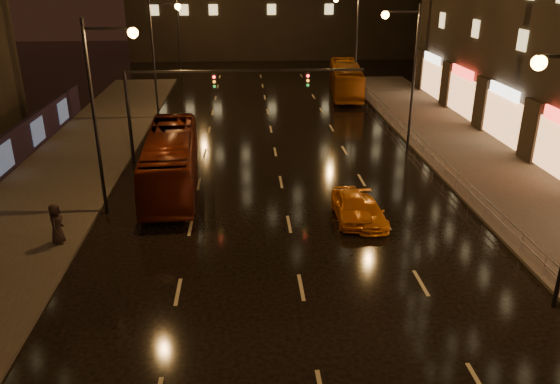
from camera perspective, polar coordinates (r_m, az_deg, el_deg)
name	(u,v)px	position (r m, az deg, el deg)	size (l,w,h in m)	color
ground	(277,161)	(37.16, -0.32, 3.27)	(140.00, 140.00, 0.00)	black
sidewalk_left	(50,193)	(34.31, -22.88, -0.06)	(7.00, 70.00, 0.15)	#38332D
sidewalk_right	(502,181)	(35.97, 22.21, 1.04)	(7.00, 70.00, 0.15)	#38332D
traffic_signal	(198,93)	(35.96, -8.54, 10.21)	(15.31, 0.32, 6.20)	black
railing_right	(435,154)	(37.04, 15.86, 3.80)	(0.05, 56.00, 1.00)	#99999E
bus_red	(171,160)	(32.87, -11.34, 3.30)	(2.77, 11.84, 3.30)	#591B0C
bus_curb	(346,79)	(57.50, 6.88, 11.61)	(2.76, 11.81, 3.29)	#8C480E
taxi_near	(352,206)	(28.45, 7.48, -1.46)	(1.71, 4.25, 1.45)	orange
taxi_far	(367,212)	(28.27, 9.07, -2.08)	(1.58, 3.88, 1.13)	orange
pedestrian_c	(56,224)	(27.42, -22.34, -3.09)	(0.95, 0.62, 1.94)	black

